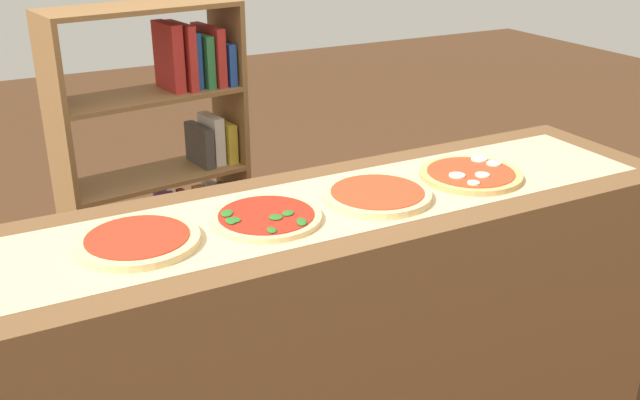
{
  "coord_description": "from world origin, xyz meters",
  "views": [
    {
      "loc": [
        -0.84,
        -1.6,
        1.68
      ],
      "look_at": [
        0.0,
        0.0,
        0.93
      ],
      "focal_mm": 41.43,
      "sensor_mm": 36.0,
      "label": 1
    }
  ],
  "objects_px": {
    "pizza_spinach_1": "(266,217)",
    "bookshelf": "(179,176)",
    "pizza_mozzarella_3": "(471,174)",
    "pizza_plain_2": "(377,195)",
    "pizza_plain_0": "(138,240)"
  },
  "relations": [
    {
      "from": "pizza_spinach_1",
      "to": "bookshelf",
      "type": "xyz_separation_m",
      "value": [
        0.11,
        1.12,
        -0.28
      ]
    },
    {
      "from": "pizza_mozzarella_3",
      "to": "pizza_plain_2",
      "type": "bearing_deg",
      "value": -178.55
    },
    {
      "from": "pizza_plain_2",
      "to": "bookshelf",
      "type": "distance_m",
      "value": 1.18
    },
    {
      "from": "pizza_plain_0",
      "to": "pizza_plain_2",
      "type": "relative_size",
      "value": 1.0
    },
    {
      "from": "pizza_spinach_1",
      "to": "pizza_plain_2",
      "type": "relative_size",
      "value": 0.95
    },
    {
      "from": "pizza_plain_2",
      "to": "bookshelf",
      "type": "xyz_separation_m",
      "value": [
        -0.22,
        1.12,
        -0.29
      ]
    },
    {
      "from": "bookshelf",
      "to": "pizza_plain_2",
      "type": "bearing_deg",
      "value": -78.8
    },
    {
      "from": "pizza_plain_2",
      "to": "bookshelf",
      "type": "bearing_deg",
      "value": 101.2
    },
    {
      "from": "pizza_mozzarella_3",
      "to": "bookshelf",
      "type": "height_order",
      "value": "bookshelf"
    },
    {
      "from": "pizza_plain_2",
      "to": "pizza_mozzarella_3",
      "type": "height_order",
      "value": "pizza_mozzarella_3"
    },
    {
      "from": "pizza_plain_0",
      "to": "pizza_mozzarella_3",
      "type": "relative_size",
      "value": 0.99
    },
    {
      "from": "bookshelf",
      "to": "pizza_mozzarella_3",
      "type": "bearing_deg",
      "value": -63.76
    },
    {
      "from": "pizza_plain_0",
      "to": "pizza_spinach_1",
      "type": "bearing_deg",
      "value": -3.08
    },
    {
      "from": "pizza_plain_0",
      "to": "pizza_plain_2",
      "type": "xyz_separation_m",
      "value": [
        0.65,
        -0.03,
        0.0
      ]
    },
    {
      "from": "bookshelf",
      "to": "pizza_plain_0",
      "type": "bearing_deg",
      "value": -111.43
    }
  ]
}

